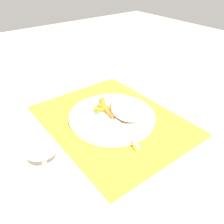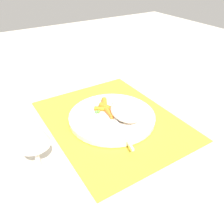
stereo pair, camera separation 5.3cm
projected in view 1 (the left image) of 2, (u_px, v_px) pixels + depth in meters
name	position (u px, v px, depth m)	size (l,w,h in m)	color
ground_plane	(112.00, 121.00, 0.70)	(2.40, 2.40, 0.00)	beige
placemat	(112.00, 120.00, 0.69)	(0.44, 0.35, 0.01)	gold
plate	(112.00, 117.00, 0.69)	(0.25, 0.25, 0.01)	silver
rice_mound	(126.00, 111.00, 0.66)	(0.11, 0.08, 0.04)	beige
carrot_portion	(109.00, 108.00, 0.70)	(0.10, 0.08, 0.02)	orange
pea_scatter	(108.00, 108.00, 0.71)	(0.07, 0.08, 0.01)	#5B9A32
fork	(118.00, 121.00, 0.65)	(0.20, 0.06, 0.01)	silver
wine_glass	(38.00, 136.00, 0.46)	(0.07, 0.07, 0.16)	silver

